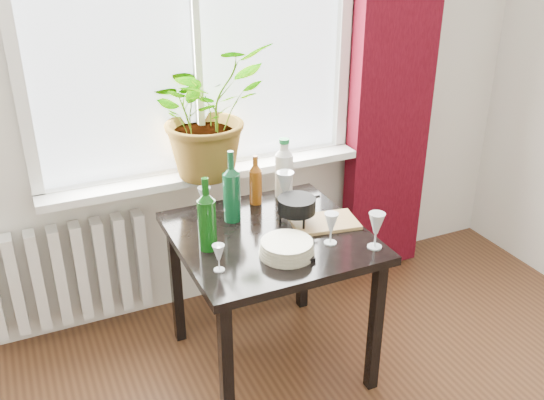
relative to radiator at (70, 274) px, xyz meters
name	(u,v)px	position (x,y,z in m)	size (l,w,h in m)	color
window	(194,20)	(0.75, 0.04, 1.22)	(1.72, 0.08, 1.62)	white
windowsill	(206,173)	(0.75, -0.03, 0.44)	(1.72, 0.20, 0.04)	white
curtain	(394,65)	(1.87, -0.06, 0.92)	(0.50, 0.12, 2.56)	#37050D
radiator	(70,274)	(0.00, 0.00, 0.00)	(0.80, 0.10, 0.55)	silver
table	(270,251)	(0.85, -0.63, 0.27)	(0.85, 0.85, 0.74)	black
potted_plant	(206,111)	(0.75, -0.09, 0.80)	(0.60, 0.52, 0.67)	#2B6A1C
wine_bottle_left	(207,214)	(0.55, -0.64, 0.53)	(0.08, 0.08, 0.34)	#0C3E0D
wine_bottle_right	(231,186)	(0.74, -0.43, 0.54)	(0.08, 0.08, 0.36)	#0C3F20
bottle_amber	(256,179)	(0.92, -0.31, 0.49)	(0.06, 0.06, 0.26)	brown
cleaning_bottle	(284,167)	(1.08, -0.29, 0.52)	(0.09, 0.09, 0.32)	silver
wineglass_front_right	(331,228)	(1.06, -0.82, 0.44)	(0.06, 0.06, 0.15)	silver
wineglass_far_right	(376,230)	(1.21, -0.94, 0.45)	(0.07, 0.07, 0.17)	silver
wineglass_back_center	(285,190)	(1.02, -0.43, 0.46)	(0.09, 0.09, 0.20)	silver
wineglass_back_left	(205,201)	(0.64, -0.33, 0.44)	(0.06, 0.06, 0.15)	#B3BCC0
wineglass_front_left	(219,258)	(0.53, -0.83, 0.42)	(0.05, 0.05, 0.12)	silver
plate_stack	(287,248)	(0.84, -0.83, 0.39)	(0.24, 0.24, 0.06)	#B9B69A
fondue_pot	(296,212)	(1.00, -0.60, 0.43)	(0.20, 0.18, 0.14)	black
tv_remote	(301,251)	(0.90, -0.85, 0.37)	(0.05, 0.18, 0.02)	black
cutting_board	(324,222)	(1.12, -0.65, 0.37)	(0.31, 0.20, 0.02)	#A47F4A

